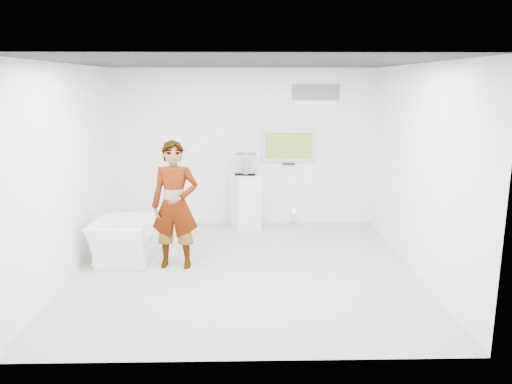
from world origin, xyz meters
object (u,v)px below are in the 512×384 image
at_px(person, 175,205).
at_px(pedestal, 246,202).
at_px(armchair, 123,240).
at_px(tv, 289,146).
at_px(floor_uplight, 293,218).

height_order(person, pedestal, person).
bearing_deg(person, armchair, 165.56).
xyz_separation_m(tv, person, (-1.88, -2.28, -0.59)).
bearing_deg(person, floor_uplight, 50.42).
xyz_separation_m(tv, armchair, (-2.75, -2.01, -1.22)).
height_order(tv, person, person).
distance_m(person, floor_uplight, 3.04).
xyz_separation_m(tv, floor_uplight, (0.10, -0.12, -1.41)).
xyz_separation_m(person, pedestal, (1.05, 1.95, -0.43)).
bearing_deg(pedestal, person, -118.38).
bearing_deg(floor_uplight, person, -132.57).
distance_m(person, pedestal, 2.26).
height_order(tv, armchair, tv).
relative_size(armchair, floor_uplight, 3.47).
bearing_deg(tv, armchair, -143.89).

